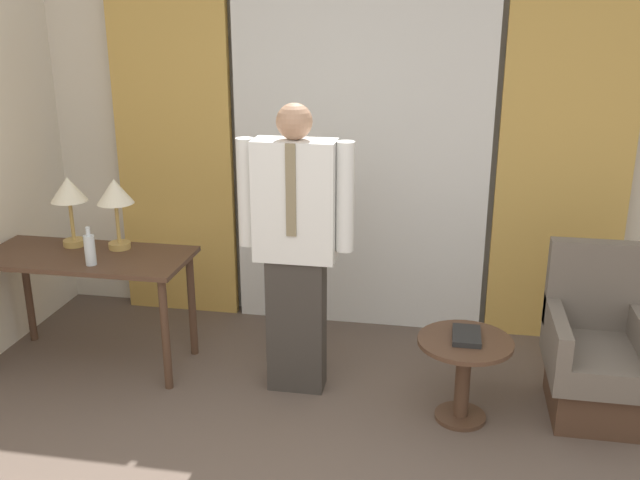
{
  "coord_description": "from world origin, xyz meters",
  "views": [
    {
      "loc": [
        0.58,
        -1.81,
        2.24
      ],
      "look_at": [
        -0.07,
        1.82,
        1.0
      ],
      "focal_mm": 40.0,
      "sensor_mm": 36.0,
      "label": 1
    }
  ],
  "objects_px": {
    "armchair": "(595,357)",
    "desk": "(87,271)",
    "table_lamp_right": "(115,196)",
    "person": "(296,242)",
    "table_lamp_left": "(69,194)",
    "side_table": "(464,365)",
    "book": "(467,336)",
    "bottle_near_edge": "(90,249)"
  },
  "relations": [
    {
      "from": "armchair",
      "to": "desk",
      "type": "bearing_deg",
      "value": 179.53
    },
    {
      "from": "table_lamp_right",
      "to": "bottle_near_edge",
      "type": "height_order",
      "value": "table_lamp_right"
    },
    {
      "from": "person",
      "to": "side_table",
      "type": "distance_m",
      "value": 1.17
    },
    {
      "from": "book",
      "to": "side_table",
      "type": "bearing_deg",
      "value": -102.43
    },
    {
      "from": "table_lamp_right",
      "to": "person",
      "type": "bearing_deg",
      "value": -10.41
    },
    {
      "from": "desk",
      "to": "table_lamp_right",
      "type": "xyz_separation_m",
      "value": [
        0.16,
        0.15,
        0.45
      ]
    },
    {
      "from": "table_lamp_left",
      "to": "armchair",
      "type": "xyz_separation_m",
      "value": [
        3.23,
        -0.18,
        -0.75
      ]
    },
    {
      "from": "armchair",
      "to": "side_table",
      "type": "xyz_separation_m",
      "value": [
        -0.73,
        -0.23,
        -0.0
      ]
    },
    {
      "from": "table_lamp_left",
      "to": "side_table",
      "type": "xyz_separation_m",
      "value": [
        2.49,
        -0.41,
        -0.75
      ]
    },
    {
      "from": "desk",
      "to": "book",
      "type": "height_order",
      "value": "desk"
    },
    {
      "from": "desk",
      "to": "bottle_near_edge",
      "type": "relative_size",
      "value": 5.5
    },
    {
      "from": "person",
      "to": "armchair",
      "type": "bearing_deg",
      "value": 1.4
    },
    {
      "from": "desk",
      "to": "table_lamp_left",
      "type": "bearing_deg",
      "value": 135.56
    },
    {
      "from": "book",
      "to": "bottle_near_edge",
      "type": "bearing_deg",
      "value": 178.06
    },
    {
      "from": "armchair",
      "to": "book",
      "type": "distance_m",
      "value": 0.77
    },
    {
      "from": "desk",
      "to": "book",
      "type": "bearing_deg",
      "value": -5.64
    },
    {
      "from": "bottle_near_edge",
      "to": "book",
      "type": "bearing_deg",
      "value": -1.94
    },
    {
      "from": "side_table",
      "to": "book",
      "type": "xyz_separation_m",
      "value": [
        0.0,
        0.02,
        0.17
      ]
    },
    {
      "from": "person",
      "to": "side_table",
      "type": "relative_size",
      "value": 3.3
    },
    {
      "from": "person",
      "to": "side_table",
      "type": "height_order",
      "value": "person"
    },
    {
      "from": "table_lamp_right",
      "to": "armchair",
      "type": "xyz_separation_m",
      "value": [
        2.91,
        -0.18,
        -0.75
      ]
    },
    {
      "from": "bottle_near_edge",
      "to": "table_lamp_right",
      "type": "bearing_deg",
      "value": 83.16
    },
    {
      "from": "side_table",
      "to": "desk",
      "type": "bearing_deg",
      "value": 173.8
    },
    {
      "from": "desk",
      "to": "side_table",
      "type": "height_order",
      "value": "desk"
    },
    {
      "from": "book",
      "to": "table_lamp_right",
      "type": "bearing_deg",
      "value": 170.02
    },
    {
      "from": "bottle_near_edge",
      "to": "side_table",
      "type": "distance_m",
      "value": 2.28
    },
    {
      "from": "armchair",
      "to": "table_lamp_left",
      "type": "bearing_deg",
      "value": 176.84
    },
    {
      "from": "desk",
      "to": "armchair",
      "type": "height_order",
      "value": "armchair"
    },
    {
      "from": "table_lamp_left",
      "to": "side_table",
      "type": "relative_size",
      "value": 0.87
    },
    {
      "from": "desk",
      "to": "person",
      "type": "xyz_separation_m",
      "value": [
        1.35,
        -0.07,
        0.29
      ]
    },
    {
      "from": "table_lamp_right",
      "to": "side_table",
      "type": "bearing_deg",
      "value": -10.57
    },
    {
      "from": "bottle_near_edge",
      "to": "table_lamp_left",
      "type": "bearing_deg",
      "value": 131.71
    },
    {
      "from": "table_lamp_left",
      "to": "side_table",
      "type": "distance_m",
      "value": 2.64
    },
    {
      "from": "table_lamp_left",
      "to": "book",
      "type": "height_order",
      "value": "table_lamp_left"
    },
    {
      "from": "person",
      "to": "armchair",
      "type": "distance_m",
      "value": 1.82
    },
    {
      "from": "table_lamp_left",
      "to": "book",
      "type": "bearing_deg",
      "value": -8.75
    },
    {
      "from": "table_lamp_left",
      "to": "bottle_near_edge",
      "type": "distance_m",
      "value": 0.48
    },
    {
      "from": "desk",
      "to": "table_lamp_right",
      "type": "height_order",
      "value": "table_lamp_right"
    },
    {
      "from": "person",
      "to": "book",
      "type": "distance_m",
      "value": 1.09
    },
    {
      "from": "bottle_near_edge",
      "to": "armchair",
      "type": "relative_size",
      "value": 0.25
    },
    {
      "from": "table_lamp_right",
      "to": "armchair",
      "type": "bearing_deg",
      "value": -3.5
    },
    {
      "from": "table_lamp_left",
      "to": "table_lamp_right",
      "type": "height_order",
      "value": "same"
    }
  ]
}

